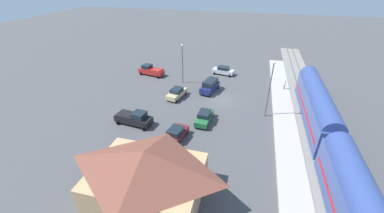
{
  "coord_description": "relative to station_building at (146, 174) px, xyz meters",
  "views": [
    {
      "loc": [
        -4.28,
        36.85,
        19.53
      ],
      "look_at": [
        3.91,
        5.33,
        1.0
      ],
      "focal_mm": 22.55,
      "sensor_mm": 36.0,
      "label": 1
    }
  ],
  "objects": [
    {
      "name": "ground_plane",
      "position": [
        -4.0,
        -22.0,
        -2.94
      ],
      "size": [
        200.0,
        200.0,
        0.0
      ],
      "primitive_type": "plane",
      "color": "#4C4C4F"
    },
    {
      "name": "railway_track",
      "position": [
        -18.0,
        -22.0,
        -2.85
      ],
      "size": [
        4.8,
        70.0,
        0.3
      ],
      "color": "gray",
      "rests_on": "ground"
    },
    {
      "name": "platform",
      "position": [
        -14.0,
        -22.0,
        -2.79
      ],
      "size": [
        3.2,
        46.0,
        0.3
      ],
      "color": "#B7B2A8",
      "rests_on": "ground"
    },
    {
      "name": "station_building",
      "position": [
        0.0,
        0.0,
        0.0
      ],
      "size": [
        11.07,
        8.45,
        5.64
      ],
      "color": "tan",
      "rests_on": "ground"
    },
    {
      "name": "pedestrian_on_platform",
      "position": [
        -14.58,
        -28.51,
        -1.66
      ],
      "size": [
        0.36,
        0.36,
        1.71
      ],
      "color": "brown",
      "rests_on": "platform"
    },
    {
      "name": "suv_navy",
      "position": [
        -1.39,
        -24.66,
        -1.79
      ],
      "size": [
        3.02,
        5.22,
        2.22
      ],
      "color": "navy",
      "rests_on": "ground"
    },
    {
      "name": "sedan_silver",
      "position": [
        -2.56,
        -33.56,
        -2.06
      ],
      "size": [
        4.77,
        2.89,
        1.74
      ],
      "color": "silver",
      "rests_on": "ground"
    },
    {
      "name": "pickup_black",
      "position": [
        7.09,
        -11.3,
        -1.91
      ],
      "size": [
        5.59,
        2.98,
        2.14
      ],
      "color": "black",
      "rests_on": "ground"
    },
    {
      "name": "sedan_tan",
      "position": [
        3.74,
        -20.83,
        -2.06
      ],
      "size": [
        2.73,
        4.78,
        1.74
      ],
      "color": "#C6B284",
      "rests_on": "ground"
    },
    {
      "name": "sedan_maroon",
      "position": [
        0.2,
        -9.24,
        -2.06
      ],
      "size": [
        2.61,
        4.76,
        1.74
      ],
      "color": "maroon",
      "rests_on": "ground"
    },
    {
      "name": "pickup_red",
      "position": [
        12.19,
        -29.38,
        -1.91
      ],
      "size": [
        5.68,
        3.27,
        2.14
      ],
      "color": "red",
      "rests_on": "ground"
    },
    {
      "name": "sedan_green",
      "position": [
        -2.55,
        -14.36,
        -2.06
      ],
      "size": [
        2.11,
        4.6,
        1.74
      ],
      "color": "#236638",
      "rests_on": "ground"
    },
    {
      "name": "light_pole_near_platform",
      "position": [
        -11.2,
        -18.35,
        2.47
      ],
      "size": [
        0.44,
        0.44,
        8.73
      ],
      "color": "#515156",
      "rests_on": "ground"
    },
    {
      "name": "light_pole_lot_center",
      "position": [
        4.5,
        -27.14,
        1.92
      ],
      "size": [
        0.44,
        0.44,
        7.72
      ],
      "color": "#515156",
      "rests_on": "ground"
    }
  ]
}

